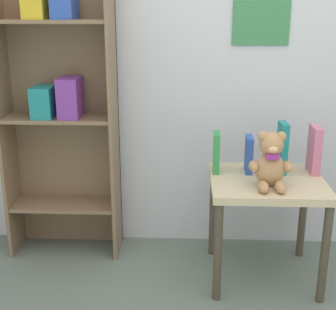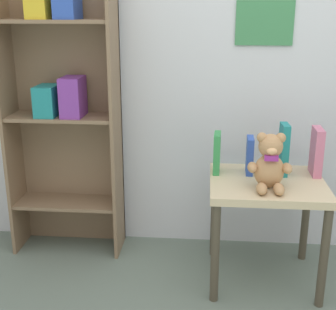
{
  "view_description": "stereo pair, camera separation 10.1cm",
  "coord_description": "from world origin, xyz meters",
  "px_view_note": "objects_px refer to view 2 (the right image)",
  "views": [
    {
      "loc": [
        -0.29,
        -1.15,
        1.31
      ],
      "look_at": [
        -0.38,
        1.02,
        0.62
      ],
      "focal_mm": 50.0,
      "sensor_mm": 36.0,
      "label": 1
    },
    {
      "loc": [
        -0.19,
        -1.14,
        1.31
      ],
      "look_at": [
        -0.38,
        1.02,
        0.62
      ],
      "focal_mm": 50.0,
      "sensor_mm": 36.0,
      "label": 2
    }
  ],
  "objects_px": {
    "bookshelf_side": "(63,98)",
    "book_standing_pink": "(317,152)",
    "book_standing_green": "(217,153)",
    "display_table": "(266,197)",
    "book_standing_blue": "(250,155)",
    "book_standing_teal": "(284,149)",
    "teddy_bear": "(270,164)"
  },
  "relations": [
    {
      "from": "bookshelf_side",
      "to": "book_standing_blue",
      "type": "distance_m",
      "value": 1.02
    },
    {
      "from": "display_table",
      "to": "book_standing_pink",
      "type": "bearing_deg",
      "value": 25.49
    },
    {
      "from": "bookshelf_side",
      "to": "book_standing_blue",
      "type": "bearing_deg",
      "value": -9.7
    },
    {
      "from": "bookshelf_side",
      "to": "teddy_bear",
      "type": "height_order",
      "value": "bookshelf_side"
    },
    {
      "from": "display_table",
      "to": "book_standing_blue",
      "type": "relative_size",
      "value": 2.96
    },
    {
      "from": "teddy_bear",
      "to": "book_standing_green",
      "type": "relative_size",
      "value": 1.29
    },
    {
      "from": "display_table",
      "to": "book_standing_blue",
      "type": "height_order",
      "value": "book_standing_blue"
    },
    {
      "from": "display_table",
      "to": "book_standing_teal",
      "type": "relative_size",
      "value": 2.13
    },
    {
      "from": "book_standing_teal",
      "to": "teddy_bear",
      "type": "bearing_deg",
      "value": -116.99
    },
    {
      "from": "bookshelf_side",
      "to": "teddy_bear",
      "type": "bearing_deg",
      "value": -19.26
    },
    {
      "from": "display_table",
      "to": "teddy_bear",
      "type": "relative_size",
      "value": 2.1
    },
    {
      "from": "bookshelf_side",
      "to": "display_table",
      "type": "xyz_separation_m",
      "value": [
        1.06,
        -0.27,
        -0.41
      ]
    },
    {
      "from": "book_standing_blue",
      "to": "book_standing_teal",
      "type": "xyz_separation_m",
      "value": [
        0.16,
        -0.0,
        0.04
      ]
    },
    {
      "from": "bookshelf_side",
      "to": "book_standing_pink",
      "type": "height_order",
      "value": "bookshelf_side"
    },
    {
      "from": "display_table",
      "to": "bookshelf_side",
      "type": "bearing_deg",
      "value": 165.62
    },
    {
      "from": "book_standing_blue",
      "to": "book_standing_teal",
      "type": "bearing_deg",
      "value": 0.9
    },
    {
      "from": "book_standing_green",
      "to": "book_standing_blue",
      "type": "distance_m",
      "value": 0.16
    },
    {
      "from": "book_standing_green",
      "to": "book_standing_teal",
      "type": "xyz_separation_m",
      "value": [
        0.32,
        -0.0,
        0.03
      ]
    },
    {
      "from": "teddy_bear",
      "to": "book_standing_blue",
      "type": "height_order",
      "value": "teddy_bear"
    },
    {
      "from": "teddy_bear",
      "to": "book_standing_pink",
      "type": "distance_m",
      "value": 0.33
    },
    {
      "from": "book_standing_teal",
      "to": "book_standing_green",
      "type": "bearing_deg",
      "value": 176.67
    },
    {
      "from": "book_standing_pink",
      "to": "book_standing_green",
      "type": "bearing_deg",
      "value": -177.76
    },
    {
      "from": "bookshelf_side",
      "to": "book_standing_green",
      "type": "bearing_deg",
      "value": -11.52
    },
    {
      "from": "book_standing_green",
      "to": "bookshelf_side",
      "type": "bearing_deg",
      "value": 171.01
    },
    {
      "from": "book_standing_blue",
      "to": "display_table",
      "type": "bearing_deg",
      "value": -50.32
    },
    {
      "from": "teddy_bear",
      "to": "book_standing_blue",
      "type": "xyz_separation_m",
      "value": [
        -0.07,
        0.2,
        -0.03
      ]
    },
    {
      "from": "teddy_bear",
      "to": "book_standing_blue",
      "type": "distance_m",
      "value": 0.21
    },
    {
      "from": "book_standing_blue",
      "to": "book_standing_teal",
      "type": "relative_size",
      "value": 0.72
    },
    {
      "from": "book_standing_teal",
      "to": "display_table",
      "type": "bearing_deg",
      "value": -131.23
    },
    {
      "from": "book_standing_green",
      "to": "display_table",
      "type": "bearing_deg",
      "value": -20.89
    },
    {
      "from": "book_standing_green",
      "to": "book_standing_blue",
      "type": "relative_size",
      "value": 1.09
    },
    {
      "from": "bookshelf_side",
      "to": "book_standing_green",
      "type": "distance_m",
      "value": 0.86
    }
  ]
}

